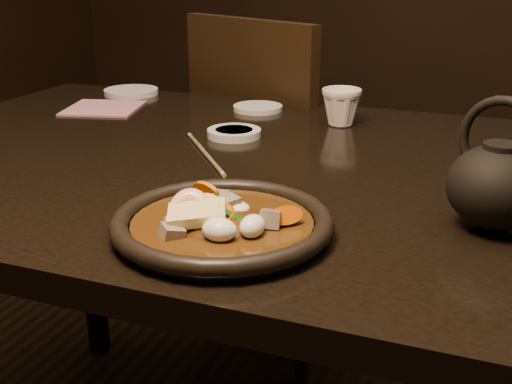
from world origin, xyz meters
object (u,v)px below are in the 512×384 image
(teapot, at_px, (498,182))
(tea_cup, at_px, (341,106))
(table, at_px, (309,211))
(plate, at_px, (222,224))
(chair, at_px, (283,178))

(teapot, bearing_deg, tea_cup, 149.38)
(table, relative_size, tea_cup, 20.39)
(table, height_order, plate, plate)
(table, xyz_separation_m, teapot, (0.28, -0.16, 0.14))
(plate, relative_size, tea_cup, 3.43)
(table, distance_m, teapot, 0.35)
(table, xyz_separation_m, plate, (-0.02, -0.29, 0.09))
(table, relative_size, plate, 5.95)
(tea_cup, bearing_deg, teapot, -55.27)
(teapot, bearing_deg, chair, 149.52)
(chair, xyz_separation_m, teapot, (0.53, -0.76, 0.31))
(table, xyz_separation_m, tea_cup, (-0.02, 0.28, 0.12))
(plate, distance_m, teapot, 0.34)
(tea_cup, relative_size, teapot, 0.48)
(plate, bearing_deg, teapot, 24.37)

